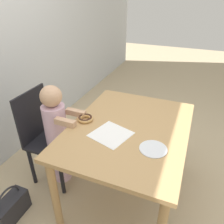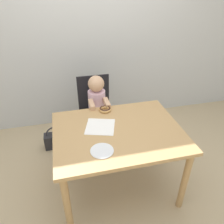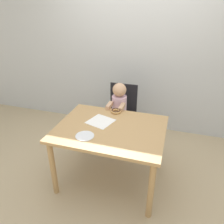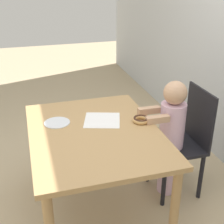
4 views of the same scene
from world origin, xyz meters
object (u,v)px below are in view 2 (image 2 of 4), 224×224
Objects in this scene: child_figure at (97,113)px; chair at (96,112)px; handbag at (56,140)px; donut at (105,109)px.

chair is at bearing 90.00° from child_figure.
child_figure is at bearing -15.35° from handbag.
handbag is (-0.54, 0.03, -0.36)m from chair.
child_figure is (0.00, -0.12, 0.06)m from chair.
child_figure is at bearing 97.71° from donut.
child_figure reaches higher than chair.
donut reaches higher than handbag.
handbag is (-0.58, 0.43, -0.64)m from donut.
handbag is at bearing 177.20° from chair.
child_figure is at bearing -90.00° from chair.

